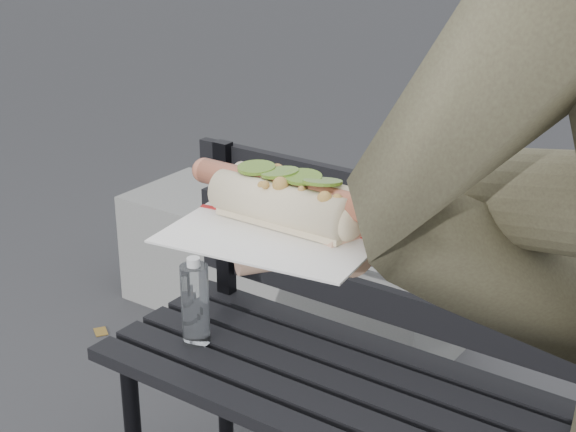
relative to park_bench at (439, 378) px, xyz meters
name	(u,v)px	position (x,y,z in m)	size (l,w,h in m)	color
park_bench	(439,378)	(0.00, 0.00, 0.00)	(1.50, 0.44, 0.88)	black
concrete_block	(285,270)	(-0.95, 0.79, -0.32)	(1.20, 0.40, 0.40)	slate
held_hotdog	(518,210)	(0.40, -0.77, 0.71)	(0.63, 0.30, 0.20)	#453E2E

